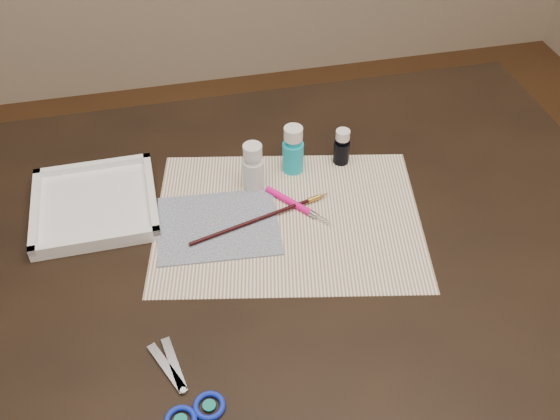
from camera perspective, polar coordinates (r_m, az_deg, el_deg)
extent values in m
cube|color=black|center=(1.39, 0.00, -12.86)|extent=(1.30, 0.90, 0.75)
cube|color=white|center=(1.12, 0.75, -0.80)|extent=(0.53, 0.45, 0.00)
cube|color=#172140|center=(1.11, -5.66, -1.41)|extent=(0.23, 0.19, 0.00)
cylinder|color=silver|center=(1.15, -2.47, 3.96)|extent=(0.04, 0.04, 0.10)
cylinder|color=#13B4CE|center=(1.19, 1.20, 5.55)|extent=(0.04, 0.04, 0.10)
cylinder|color=black|center=(1.22, 5.67, 5.77)|extent=(0.03, 0.03, 0.08)
cube|color=white|center=(1.18, -16.58, 0.58)|extent=(0.22, 0.22, 0.03)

